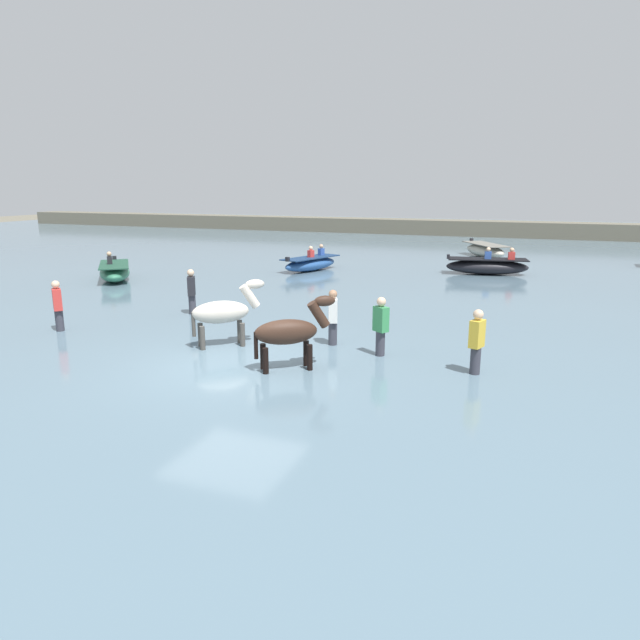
{
  "coord_description": "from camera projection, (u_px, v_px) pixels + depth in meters",
  "views": [
    {
      "loc": [
        5.68,
        -9.69,
        3.93
      ],
      "look_at": [
        1.01,
        2.38,
        0.84
      ],
      "focal_mm": 31.63,
      "sensor_mm": 36.0,
      "label": 1
    }
  ],
  "objects": [
    {
      "name": "ground_plane",
      "position": [
        233.0,
        380.0,
        11.7
      ],
      "size": [
        120.0,
        120.0,
        0.0
      ],
      "primitive_type": "plane",
      "color": "#666051"
    },
    {
      "name": "water_surface",
      "position": [
        369.0,
        291.0,
        20.73
      ],
      "size": [
        90.0,
        90.0,
        0.34
      ],
      "primitive_type": "cube",
      "color": "slate",
      "rests_on": "ground"
    },
    {
      "name": "horse_lead_dark_bay",
      "position": [
        289.0,
        334.0,
        11.16
      ],
      "size": [
        1.51,
        1.21,
        1.81
      ],
      "color": "#382319",
      "rests_on": "ground"
    },
    {
      "name": "horse_trailing_pinto",
      "position": [
        224.0,
        314.0,
        12.8
      ],
      "size": [
        1.49,
        1.32,
        1.85
      ],
      "color": "beige",
      "rests_on": "ground"
    },
    {
      "name": "boat_mid_outer",
      "position": [
        487.0,
        266.0,
        23.35
      ],
      "size": [
        3.46,
        1.71,
        1.13
      ],
      "color": "black",
      "rests_on": "water_surface"
    },
    {
      "name": "boat_distant_east",
      "position": [
        485.0,
        250.0,
        29.05
      ],
      "size": [
        2.79,
        3.51,
        0.82
      ],
      "color": "#B2AD9E",
      "rests_on": "water_surface"
    },
    {
      "name": "boat_far_inshore",
      "position": [
        115.0,
        272.0,
        21.87
      ],
      "size": [
        2.76,
        3.0,
        1.12
      ],
      "color": "#337556",
      "rests_on": "water_surface"
    },
    {
      "name": "boat_far_offshore",
      "position": [
        311.0,
        264.0,
        24.38
      ],
      "size": [
        1.91,
        3.2,
        1.07
      ],
      "color": "#28518E",
      "rests_on": "water_surface"
    },
    {
      "name": "person_onlooker_right",
      "position": [
        476.0,
        348.0,
        10.92
      ],
      "size": [
        0.29,
        0.37,
        1.63
      ],
      "color": "#383842",
      "rests_on": "ground"
    },
    {
      "name": "person_spectator_far",
      "position": [
        381.0,
        332.0,
        12.12
      ],
      "size": [
        0.38,
        0.35,
        1.63
      ],
      "color": "#383842",
      "rests_on": "ground"
    },
    {
      "name": "person_onlooker_left",
      "position": [
        192.0,
        296.0,
        16.08
      ],
      "size": [
        0.33,
        0.38,
        1.63
      ],
      "color": "#383842",
      "rests_on": "ground"
    },
    {
      "name": "person_wading_mid",
      "position": [
        333.0,
        322.0,
        12.94
      ],
      "size": [
        0.3,
        0.37,
        1.63
      ],
      "color": "#383842",
      "rests_on": "ground"
    },
    {
      "name": "person_wading_close",
      "position": [
        58.0,
        310.0,
        14.19
      ],
      "size": [
        0.37,
        0.36,
        1.63
      ],
      "color": "#383842",
      "rests_on": "ground"
    },
    {
      "name": "far_shoreline",
      "position": [
        458.0,
        230.0,
        41.83
      ],
      "size": [
        80.0,
        2.4,
        1.43
      ],
      "primitive_type": "cube",
      "color": "#605B4C",
      "rests_on": "ground"
    }
  ]
}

